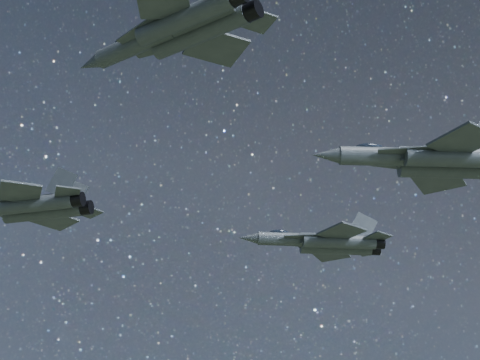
# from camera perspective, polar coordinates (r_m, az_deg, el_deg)

# --- Properties ---
(jet_lead) EXTENTS (16.53, 11.70, 4.19)m
(jet_lead) POSITION_cam_1_polar(r_m,az_deg,el_deg) (72.50, -16.25, -2.03)
(jet_lead) COLOR #374045
(jet_left) EXTENTS (18.58, 12.60, 4.67)m
(jet_left) POSITION_cam_1_polar(r_m,az_deg,el_deg) (90.45, 6.66, -4.82)
(jet_left) COLOR #374045
(jet_right) EXTENTS (15.45, 10.21, 3.95)m
(jet_right) POSITION_cam_1_polar(r_m,az_deg,el_deg) (51.01, -4.82, 11.61)
(jet_right) COLOR #374045
(jet_slot) EXTENTS (19.80, 13.53, 4.97)m
(jet_slot) POSITION_cam_1_polar(r_m,az_deg,el_deg) (69.29, 14.95, 1.50)
(jet_slot) COLOR #374045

